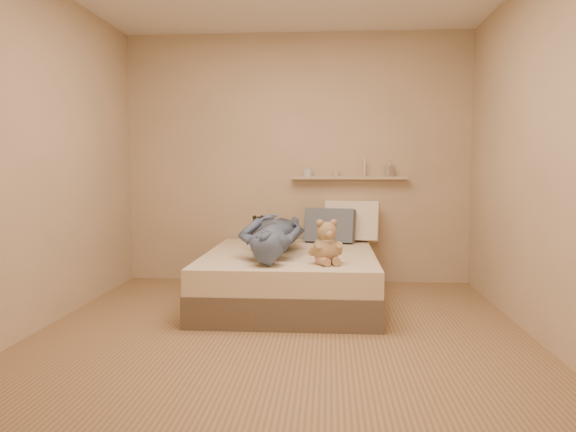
# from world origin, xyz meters

# --- Properties ---
(room) EXTENTS (3.80, 3.80, 3.80)m
(room) POSITION_xyz_m (0.00, 0.00, 1.30)
(room) COLOR #93744C
(room) RESTS_ON ground
(bed) EXTENTS (1.50, 1.90, 0.45)m
(bed) POSITION_xyz_m (0.00, 0.93, 0.22)
(bed) COLOR brown
(bed) RESTS_ON floor
(game_console) EXTENTS (0.16, 0.12, 0.05)m
(game_console) POSITION_xyz_m (-0.23, 0.36, 0.58)
(game_console) COLOR silver
(game_console) RESTS_ON bed
(teddy_bear) EXTENTS (0.28, 0.29, 0.35)m
(teddy_bear) POSITION_xyz_m (0.32, 0.35, 0.60)
(teddy_bear) COLOR tan
(teddy_bear) RESTS_ON bed
(dark_plush) EXTENTS (0.17, 0.17, 0.27)m
(dark_plush) POSITION_xyz_m (-0.38, 1.67, 0.57)
(dark_plush) COLOR black
(dark_plush) RESTS_ON bed
(pillow_cream) EXTENTS (0.59, 0.36, 0.43)m
(pillow_cream) POSITION_xyz_m (0.58, 1.76, 0.65)
(pillow_cream) COLOR beige
(pillow_cream) RESTS_ON bed
(pillow_grey) EXTENTS (0.54, 0.32, 0.36)m
(pillow_grey) POSITION_xyz_m (0.35, 1.62, 0.62)
(pillow_grey) COLOR slate
(pillow_grey) RESTS_ON bed
(person) EXTENTS (0.55, 1.49, 0.36)m
(person) POSITION_xyz_m (-0.15, 0.84, 0.63)
(person) COLOR #475270
(person) RESTS_ON bed
(wall_shelf) EXTENTS (1.20, 0.12, 0.03)m
(wall_shelf) POSITION_xyz_m (0.55, 1.84, 1.10)
(wall_shelf) COLOR tan
(wall_shelf) RESTS_ON wall_back
(shelf_bottles) EXTENTS (0.95, 0.10, 0.19)m
(shelf_bottles) POSITION_xyz_m (0.58, 1.84, 1.18)
(shelf_bottles) COLOR silver
(shelf_bottles) RESTS_ON wall_shelf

